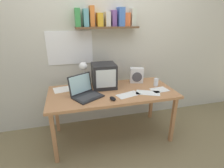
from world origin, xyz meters
name	(u,v)px	position (x,y,z in m)	size (l,w,h in m)	color
ground_plane	(112,135)	(0.00, 0.00, 0.00)	(12.00, 12.00, 0.00)	#847450
back_wall	(103,39)	(0.00, 0.51, 1.31)	(5.60, 0.24, 2.60)	beige
corner_desk	(112,95)	(0.00, 0.00, 0.65)	(1.63, 0.76, 0.70)	#B87D4F
crt_monitor	(104,76)	(-0.07, 0.17, 0.87)	(0.32, 0.32, 0.33)	#232326
laptop	(85,91)	(-0.36, -0.06, 0.77)	(0.43, 0.41, 0.26)	#232326
desk_lamp	(83,69)	(-0.34, 0.18, 0.98)	(0.12, 0.17, 0.37)	white
juice_glass	(156,83)	(0.64, 0.03, 0.75)	(0.06, 0.06, 0.11)	white
space_heater	(137,75)	(0.43, 0.23, 0.81)	(0.21, 0.15, 0.22)	white
computer_mouse	(113,99)	(-0.06, -0.25, 0.72)	(0.08, 0.11, 0.03)	black
loose_paper_near_monitor	(64,89)	(-0.61, 0.22, 0.70)	(0.30, 0.25, 0.00)	white
open_notebook	(159,90)	(0.62, -0.12, 0.70)	(0.24, 0.19, 0.00)	white
printed_handout	(148,93)	(0.43, -0.17, 0.70)	(0.34, 0.26, 0.00)	white
loose_paper_near_laptop	(128,95)	(0.17, -0.16, 0.70)	(0.32, 0.22, 0.00)	white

